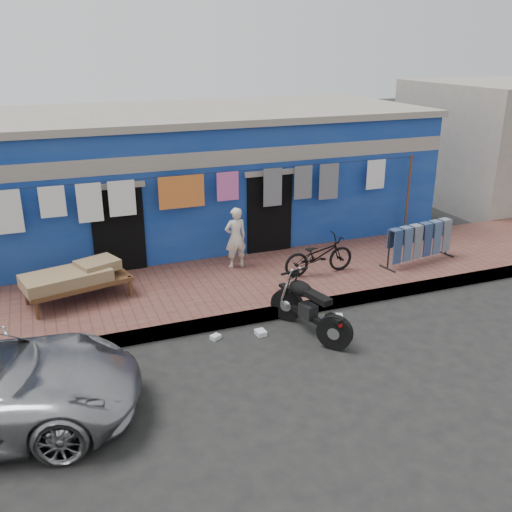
# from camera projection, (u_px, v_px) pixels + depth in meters

# --- Properties ---
(ground) EXTENTS (80.00, 80.00, 0.00)m
(ground) POSITION_uv_depth(u_px,v_px,m) (300.00, 360.00, 9.45)
(ground) COLOR black
(ground) RESTS_ON ground
(sidewalk) EXTENTS (28.00, 3.00, 0.25)m
(sidewalk) POSITION_uv_depth(u_px,v_px,m) (239.00, 286.00, 12.03)
(sidewalk) COLOR brown
(sidewalk) RESTS_ON ground
(curb) EXTENTS (28.00, 0.10, 0.25)m
(curb) POSITION_uv_depth(u_px,v_px,m) (265.00, 315.00, 10.76)
(curb) COLOR gray
(curb) RESTS_ON ground
(building) EXTENTS (12.20, 5.20, 3.36)m
(building) POSITION_uv_depth(u_px,v_px,m) (187.00, 175.00, 14.96)
(building) COLOR navy
(building) RESTS_ON ground
(clothesline) EXTENTS (10.06, 0.06, 2.10)m
(clothesline) POSITION_uv_depth(u_px,v_px,m) (201.00, 195.00, 12.38)
(clothesline) COLOR brown
(clothesline) RESTS_ON sidewalk
(seated_person) EXTENTS (0.51, 0.36, 1.37)m
(seated_person) POSITION_uv_depth(u_px,v_px,m) (236.00, 238.00, 12.49)
(seated_person) COLOR beige
(seated_person) RESTS_ON sidewalk
(bicycle) EXTENTS (1.60, 0.59, 1.03)m
(bicycle) POSITION_uv_depth(u_px,v_px,m) (319.00, 251.00, 12.17)
(bicycle) COLOR black
(bicycle) RESTS_ON sidewalk
(motorcycle) EXTENTS (1.34, 1.94, 1.08)m
(motorcycle) POSITION_uv_depth(u_px,v_px,m) (310.00, 306.00, 10.13)
(motorcycle) COLOR black
(motorcycle) RESTS_ON ground
(charpoy) EXTENTS (2.47, 1.89, 0.68)m
(charpoy) POSITION_uv_depth(u_px,v_px,m) (78.00, 284.00, 10.96)
(charpoy) COLOR brown
(charpoy) RESTS_ON sidewalk
(jeans_rack) EXTENTS (2.06, 1.01, 0.93)m
(jeans_rack) POSITION_uv_depth(u_px,v_px,m) (419.00, 242.00, 12.85)
(jeans_rack) COLOR black
(jeans_rack) RESTS_ON sidewalk
(litter_a) EXTENTS (0.21, 0.20, 0.08)m
(litter_a) POSITION_uv_depth(u_px,v_px,m) (215.00, 337.00, 10.12)
(litter_a) COLOR silver
(litter_a) RESTS_ON ground
(litter_b) EXTENTS (0.18, 0.20, 0.08)m
(litter_b) POSITION_uv_depth(u_px,v_px,m) (339.00, 317.00, 10.86)
(litter_b) COLOR silver
(litter_b) RESTS_ON ground
(litter_c) EXTENTS (0.18, 0.22, 0.08)m
(litter_c) POSITION_uv_depth(u_px,v_px,m) (261.00, 333.00, 10.26)
(litter_c) COLOR silver
(litter_c) RESTS_ON ground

